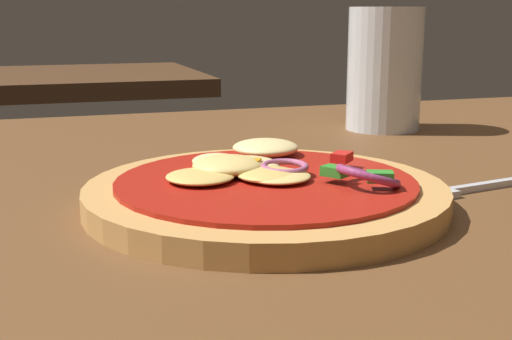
% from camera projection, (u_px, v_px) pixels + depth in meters
% --- Properties ---
extents(dining_table, '(1.24, 0.96, 0.03)m').
position_uv_depth(dining_table, '(218.00, 257.00, 0.40)').
color(dining_table, brown).
rests_on(dining_table, ground).
extents(pizza, '(0.23, 0.23, 0.03)m').
position_uv_depth(pizza, '(264.00, 190.00, 0.44)').
color(pizza, tan).
rests_on(pizza, dining_table).
extents(fork, '(0.19, 0.04, 0.01)m').
position_uv_depth(fork, '(485.00, 186.00, 0.48)').
color(fork, silver).
rests_on(fork, dining_table).
extents(beer_glass, '(0.08, 0.08, 0.13)m').
position_uv_depth(beer_glass, '(384.00, 74.00, 0.72)').
color(beer_glass, silver).
rests_on(beer_glass, dining_table).
extents(background_table, '(0.71, 0.45, 0.03)m').
position_uv_depth(background_table, '(24.00, 82.00, 1.39)').
color(background_table, '#4C301C').
rests_on(background_table, ground).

